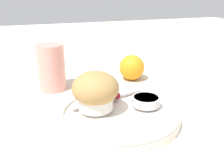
{
  "coord_description": "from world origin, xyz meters",
  "views": [
    {
      "loc": [
        -0.14,
        -0.41,
        0.24
      ],
      "look_at": [
        0.02,
        0.05,
        0.06
      ],
      "focal_mm": 40.0,
      "sensor_mm": 36.0,
      "label": 1
    }
  ],
  "objects_px": {
    "orange_fruit": "(132,68)",
    "juice_glass": "(51,68)",
    "muffin": "(96,91)",
    "butter_knife": "(109,98)"
  },
  "relations": [
    {
      "from": "butter_knife",
      "to": "orange_fruit",
      "type": "relative_size",
      "value": 2.52
    },
    {
      "from": "butter_knife",
      "to": "juice_glass",
      "type": "height_order",
      "value": "juice_glass"
    },
    {
      "from": "orange_fruit",
      "to": "butter_knife",
      "type": "bearing_deg",
      "value": -128.16
    },
    {
      "from": "muffin",
      "to": "orange_fruit",
      "type": "height_order",
      "value": "muffin"
    },
    {
      "from": "butter_knife",
      "to": "orange_fruit",
      "type": "xyz_separation_m",
      "value": [
        0.12,
        0.15,
        0.01
      ]
    },
    {
      "from": "orange_fruit",
      "to": "juice_glass",
      "type": "distance_m",
      "value": 0.22
    },
    {
      "from": "juice_glass",
      "to": "muffin",
      "type": "bearing_deg",
      "value": -70.6
    },
    {
      "from": "orange_fruit",
      "to": "juice_glass",
      "type": "xyz_separation_m",
      "value": [
        -0.22,
        -0.0,
        0.02
      ]
    },
    {
      "from": "muffin",
      "to": "orange_fruit",
      "type": "xyz_separation_m",
      "value": [
        0.16,
        0.18,
        -0.02
      ]
    },
    {
      "from": "orange_fruit",
      "to": "juice_glass",
      "type": "height_order",
      "value": "juice_glass"
    }
  ]
}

